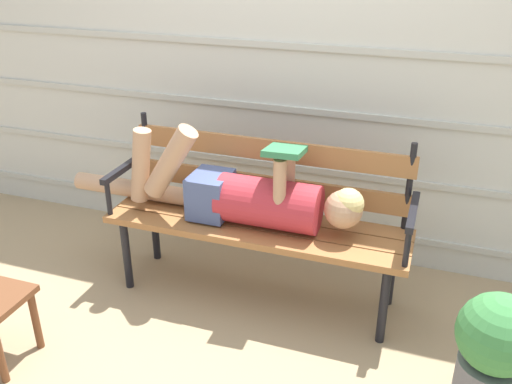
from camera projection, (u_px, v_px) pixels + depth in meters
name	position (u px, v px, depth m)	size (l,w,h in m)	color
ground_plane	(252.00, 301.00, 3.04)	(12.00, 12.00, 0.00)	tan
house_siding	(292.00, 77.00, 3.16)	(5.43, 0.08, 2.16)	beige
park_bench	(260.00, 209.00, 2.94)	(1.60, 0.43, 0.92)	#9E6638
reclining_person	(243.00, 195.00, 2.86)	(1.67, 0.26, 0.52)	#B72D38
potted_plant	(495.00, 350.00, 2.25)	(0.34, 0.34, 0.55)	slate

